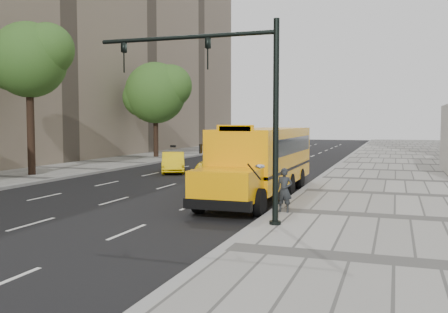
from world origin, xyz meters
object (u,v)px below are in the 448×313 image
(tree_c, at_px, (156,92))
(traffic_signal, at_px, (232,96))
(tree_b, at_px, (30,59))
(school_bus, at_px, (264,156))
(taxi_far, at_px, (173,162))
(taxi_near, at_px, (208,173))
(pedestrian, at_px, (284,190))

(tree_c, relative_size, traffic_signal, 1.35)
(tree_b, bearing_deg, school_bus, -10.58)
(tree_b, relative_size, traffic_signal, 1.43)
(school_bus, distance_m, taxi_far, 11.36)
(tree_c, distance_m, taxi_near, 21.32)
(school_bus, distance_m, traffic_signal, 7.08)
(school_bus, bearing_deg, tree_b, 169.42)
(tree_b, xyz_separation_m, traffic_signal, (15.61, -9.43, -2.88))
(taxi_near, height_order, pedestrian, pedestrian)
(tree_b, xyz_separation_m, pedestrian, (16.84, -7.30, -6.05))
(tree_b, height_order, pedestrian, tree_b)
(tree_c, bearing_deg, taxi_far, -58.75)
(pedestrian, height_order, traffic_signal, traffic_signal)
(taxi_far, bearing_deg, pedestrian, -75.81)
(taxi_near, xyz_separation_m, traffic_signal, (4.07, -8.61, 3.40))
(tree_b, height_order, taxi_near, tree_b)
(tree_c, distance_m, taxi_far, 14.15)
(tree_b, relative_size, school_bus, 0.79)
(tree_c, relative_size, pedestrian, 5.60)
(taxi_far, bearing_deg, taxi_near, -76.28)
(tree_c, bearing_deg, pedestrian, -54.56)
(taxi_far, relative_size, pedestrian, 2.61)
(traffic_signal, bearing_deg, tree_b, 148.85)
(taxi_near, xyz_separation_m, pedestrian, (5.30, -6.48, 0.23))
(pedestrian, distance_m, traffic_signal, 4.01)
(taxi_near, xyz_separation_m, taxi_far, (-4.70, 5.93, -0.03))
(taxi_near, height_order, taxi_far, taxi_near)
(tree_b, height_order, taxi_far, tree_b)
(taxi_far, relative_size, traffic_signal, 0.63)
(tree_b, relative_size, taxi_near, 2.26)
(taxi_far, height_order, pedestrian, pedestrian)
(pedestrian, bearing_deg, traffic_signal, -119.25)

